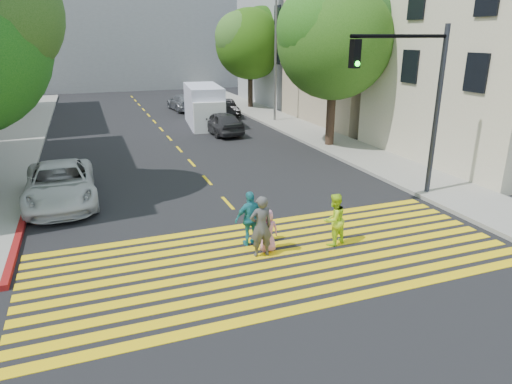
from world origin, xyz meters
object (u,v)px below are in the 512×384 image
tree_right_near (336,34)px  pedestrian_extra (251,219)px  white_van (204,107)px  pedestrian_woman (334,220)px  silver_car (183,102)px  pedestrian_man (261,226)px  pedestrian_child (268,230)px  dark_car_near (222,123)px  dark_car_parked (225,108)px  traffic_signal (416,90)px  white_sedan (60,184)px  tree_right_far (251,40)px

tree_right_near → pedestrian_extra: (-8.44, -10.33, -5.10)m
pedestrian_extra → white_van: (3.43, 18.83, 0.45)m
pedestrian_woman → silver_car: pedestrian_woman is taller
pedestrian_man → pedestrian_child: bearing=-140.9°
dark_car_near → silver_car: (-0.28, 10.30, -0.05)m
pedestrian_man → pedestrian_woman: size_ratio=1.13×
silver_car → dark_car_parked: (2.38, -4.07, -0.03)m
pedestrian_woman → white_van: 19.69m
pedestrian_extra → traffic_signal: (6.78, 1.67, 3.23)m
tree_right_near → pedestrian_extra: bearing=-129.2°
pedestrian_man → dark_car_near: size_ratio=0.42×
silver_car → traffic_signal: traffic_signal is taller
traffic_signal → pedestrian_extra: bearing=-173.1°
pedestrian_man → dark_car_parked: (5.80, 22.75, -0.26)m
white_sedan → dark_car_parked: 19.66m
dark_car_near → silver_car: 10.30m
pedestrian_child → silver_car: (3.13, 26.58, 0.04)m
pedestrian_man → silver_car: (3.43, 26.81, -0.22)m
pedestrian_child → traffic_signal: (6.46, 2.22, 3.44)m
pedestrian_woman → silver_car: size_ratio=0.34×
pedestrian_man → silver_car: bearing=-96.2°
tree_right_near → pedestrian_woman: bearing=-118.9°
tree_right_far → pedestrian_woman: tree_right_far is taller
white_van → dark_car_parked: bearing=59.3°
tree_right_far → tree_right_near: bearing=-92.6°
pedestrian_child → pedestrian_extra: pedestrian_extra is taller
white_sedan → traffic_signal: bearing=-19.9°
pedestrian_man → white_van: size_ratio=0.30×
dark_car_parked → traffic_signal: bearing=-87.9°
pedestrian_man → white_van: white_van is taller
silver_car → dark_car_parked: 4.71m
tree_right_near → dark_car_near: tree_right_near is taller
tree_right_near → white_sedan: (-13.76, -4.55, -5.21)m
dark_car_parked → tree_right_near: bearing=-78.0°
pedestrian_woman → dark_car_near: bearing=-112.5°
tree_right_far → white_van: size_ratio=1.39×
pedestrian_extra → dark_car_near: pedestrian_extra is taller
pedestrian_child → tree_right_far: bearing=-103.5°
tree_right_near → white_sedan: 15.40m
dark_car_near → traffic_signal: traffic_signal is taller
tree_right_far → pedestrian_woman: 27.29m
tree_right_far → silver_car: tree_right_far is taller
pedestrian_man → silver_car: pedestrian_man is taller
tree_right_near → pedestrian_extra: tree_right_near is taller
pedestrian_man → white_van: bearing=-98.8°
white_sedan → traffic_signal: size_ratio=0.83×
pedestrian_woman → traffic_signal: size_ratio=0.25×
traffic_signal → tree_right_far: bearing=77.4°
dark_car_near → pedestrian_man: bearing=72.5°
dark_car_parked → white_van: (-2.40, -3.15, 0.64)m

